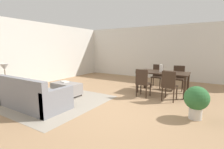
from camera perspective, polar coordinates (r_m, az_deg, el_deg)
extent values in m
plane|color=#9E7A56|center=(4.42, 0.86, -11.89)|extent=(10.80, 10.80, 0.00)
cube|color=silver|center=(8.81, 17.81, 7.23)|extent=(9.00, 0.12, 2.70)
cube|color=silver|center=(7.74, -27.19, 6.44)|extent=(0.12, 11.00, 2.70)
cube|color=gray|center=(5.42, -19.91, -8.39)|extent=(3.00, 2.80, 0.01)
cube|color=gray|center=(5.01, -25.28, -7.71)|extent=(2.02, 0.93, 0.42)
cube|color=gray|center=(4.71, -29.52, -3.65)|extent=(2.02, 0.16, 0.44)
cube|color=gray|center=(5.77, -30.52, -4.91)|extent=(0.14, 0.93, 0.62)
cube|color=gray|center=(4.25, -18.29, -8.82)|extent=(0.14, 0.93, 0.62)
cube|color=slate|center=(5.29, -29.77, -2.77)|extent=(0.37, 0.10, 0.37)
cube|color=silver|center=(4.85, -26.76, -3.52)|extent=(0.37, 0.10, 0.37)
cube|color=silver|center=(4.42, -23.19, -4.46)|extent=(0.37, 0.12, 0.37)
cube|color=gray|center=(5.75, -15.50, -4.65)|extent=(1.01, 0.52, 0.37)
cylinder|color=#332319|center=(6.26, -16.86, -5.61)|extent=(0.05, 0.05, 0.06)
cylinder|color=#332319|center=(5.64, -10.64, -7.01)|extent=(0.05, 0.05, 0.06)
cylinder|color=#332319|center=(6.00, -19.88, -6.41)|extent=(0.05, 0.05, 0.06)
cylinder|color=#332319|center=(5.35, -13.70, -8.03)|extent=(0.05, 0.05, 0.06)
cube|color=olive|center=(6.01, -32.95, -2.00)|extent=(0.40, 0.40, 0.03)
cylinder|color=olive|center=(6.29, -32.01, -4.22)|extent=(0.04, 0.04, 0.56)
cylinder|color=olive|center=(6.00, -30.53, -4.71)|extent=(0.04, 0.04, 0.56)
cylinder|color=olive|center=(5.85, -33.47, -5.28)|extent=(0.04, 0.04, 0.56)
cylinder|color=brown|center=(6.01, -32.98, -1.74)|extent=(0.16, 0.16, 0.02)
cylinder|color=brown|center=(5.98, -33.12, -0.11)|extent=(0.02, 0.02, 0.32)
cone|color=silver|center=(5.95, -33.33, 2.26)|extent=(0.26, 0.26, 0.18)
cube|color=#332319|center=(6.03, 17.25, 0.70)|extent=(1.70, 0.92, 0.04)
cube|color=#332319|center=(6.70, 11.39, -1.54)|extent=(0.07, 0.07, 0.72)
cube|color=#332319|center=(6.35, 24.91, -2.82)|extent=(0.07, 0.07, 0.72)
cube|color=#332319|center=(5.97, 8.74, -2.78)|extent=(0.07, 0.07, 0.72)
cube|color=#332319|center=(5.58, 23.94, -4.34)|extent=(0.07, 0.07, 0.72)
cube|color=#332319|center=(5.49, 10.92, -3.16)|extent=(0.42, 0.42, 0.04)
cube|color=#332319|center=(5.28, 10.23, -0.81)|extent=(0.40, 0.06, 0.47)
cylinder|color=#332319|center=(5.76, 9.96, -4.84)|extent=(0.04, 0.04, 0.41)
cylinder|color=#332319|center=(5.63, 13.13, -5.27)|extent=(0.04, 0.04, 0.41)
cylinder|color=#332319|center=(5.46, 8.49, -5.59)|extent=(0.04, 0.04, 0.41)
cylinder|color=#332319|center=(5.33, 11.80, -6.06)|extent=(0.04, 0.04, 0.41)
cube|color=#332319|center=(5.28, 19.43, -4.01)|extent=(0.43, 0.43, 0.04)
cube|color=#332319|center=(5.06, 19.01, -1.60)|extent=(0.40, 0.07, 0.47)
cylinder|color=#332319|center=(5.54, 18.11, -5.73)|extent=(0.04, 0.04, 0.41)
cylinder|color=#332319|center=(5.45, 21.53, -6.16)|extent=(0.04, 0.04, 0.41)
cylinder|color=#332319|center=(5.23, 16.97, -6.57)|extent=(0.04, 0.04, 0.41)
cylinder|color=#332319|center=(5.14, 20.59, -7.04)|extent=(0.04, 0.04, 0.41)
cube|color=#332319|center=(6.87, 15.27, -0.83)|extent=(0.43, 0.43, 0.04)
cube|color=#332319|center=(7.00, 15.68, 1.45)|extent=(0.40, 0.07, 0.47)
cylinder|color=#332319|center=(6.71, 16.30, -3.06)|extent=(0.04, 0.04, 0.41)
cylinder|color=#332319|center=(6.78, 13.48, -2.82)|extent=(0.04, 0.04, 0.41)
cylinder|color=#332319|center=(7.04, 16.84, -2.53)|extent=(0.04, 0.04, 0.41)
cylinder|color=#332319|center=(7.11, 14.15, -2.30)|extent=(0.04, 0.04, 0.41)
cube|color=#332319|center=(6.69, 21.96, -1.44)|extent=(0.43, 0.43, 0.04)
cube|color=#332319|center=(6.83, 22.24, 0.92)|extent=(0.40, 0.07, 0.47)
cylinder|color=#332319|center=(6.56, 23.18, -3.73)|extent=(0.04, 0.04, 0.41)
cylinder|color=#332319|center=(6.59, 20.23, -3.50)|extent=(0.04, 0.04, 0.41)
cylinder|color=#332319|center=(6.89, 23.39, -3.15)|extent=(0.04, 0.04, 0.41)
cylinder|color=#332319|center=(6.92, 20.59, -2.93)|extent=(0.04, 0.04, 0.41)
cylinder|color=silver|center=(6.00, 16.65, 2.10)|extent=(0.11, 0.11, 0.25)
cube|color=silver|center=(5.86, -16.09, -2.39)|extent=(0.30, 0.25, 0.03)
cylinder|color=beige|center=(4.26, 26.93, -11.91)|extent=(0.28, 0.28, 0.26)
sphere|color=#2D6633|center=(4.15, 27.30, -7.28)|extent=(0.53, 0.53, 0.53)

